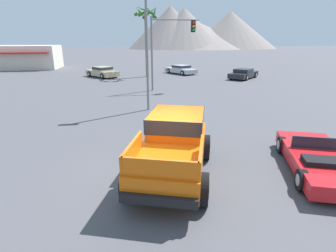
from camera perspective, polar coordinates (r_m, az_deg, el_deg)
ground_plane at (r=8.82m, az=-0.87°, el=-10.11°), size 320.00×320.00×0.00m
orange_pickup_truck at (r=8.51m, az=1.38°, el=-3.35°), size 3.37×5.24×1.86m
red_convertible_car at (r=10.05m, az=29.99°, el=-6.47°), size 3.19×4.75×1.03m
parked_car_tan at (r=32.08m, az=-14.10°, el=11.39°), size 4.12×4.57×1.19m
parked_car_silver at (r=34.22m, az=2.82°, el=12.23°), size 3.79×4.80×1.09m
parked_car_dark at (r=31.14m, az=16.11°, el=10.95°), size 4.55×4.56×1.09m
traffic_light_main at (r=22.65m, az=0.35°, el=18.26°), size 4.00×0.38×5.96m
street_lamp_post at (r=15.99m, az=-4.69°, el=19.06°), size 0.90×0.24×7.30m
palm_tree_tall at (r=31.47m, az=-4.72°, el=21.27°), size 2.66×2.77×7.73m
storefront_building at (r=45.64m, az=-28.73°, el=13.01°), size 9.55×6.69×3.34m
distant_mountain_range at (r=135.91m, az=5.95°, el=19.95°), size 72.71×62.23×18.84m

